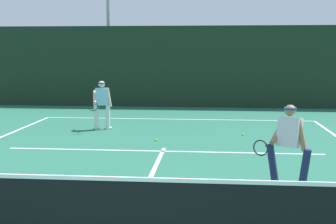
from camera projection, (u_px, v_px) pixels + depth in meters
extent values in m
cube|color=white|center=(178.00, 119.00, 17.07)|extent=(9.89, 0.10, 0.01)
cube|color=white|center=(163.00, 151.00, 11.72)|extent=(8.06, 0.10, 0.01)
cube|color=white|center=(148.00, 183.00, 8.92)|extent=(0.10, 6.40, 0.01)
cube|color=black|center=(113.00, 219.00, 5.70)|extent=(10.65, 0.02, 0.98)
cube|color=white|center=(112.00, 179.00, 5.63)|extent=(10.65, 0.03, 0.05)
cylinder|color=#1E234C|center=(304.00, 170.00, 8.37)|extent=(0.27, 0.25, 0.80)
cylinder|color=#1E234C|center=(273.00, 165.00, 8.76)|extent=(0.31, 0.27, 0.80)
ellipsoid|color=white|center=(304.00, 189.00, 8.42)|extent=(0.28, 0.23, 0.09)
ellipsoid|color=white|center=(272.00, 183.00, 8.80)|extent=(0.28, 0.23, 0.09)
cube|color=silver|center=(289.00, 132.00, 8.47)|extent=(0.50, 0.47, 0.58)
cylinder|color=#9E704C|center=(301.00, 135.00, 8.34)|extent=(0.25, 0.21, 0.61)
cylinder|color=#9E704C|center=(278.00, 132.00, 8.61)|extent=(0.38, 0.51, 0.42)
sphere|color=#9E704C|center=(290.00, 110.00, 8.42)|extent=(0.21, 0.21, 0.21)
cylinder|color=#19478C|center=(290.00, 108.00, 8.41)|extent=(0.32, 0.32, 0.04)
cylinder|color=black|center=(269.00, 145.00, 8.48)|extent=(0.17, 0.24, 0.03)
torus|color=black|center=(261.00, 148.00, 8.22)|extent=(0.26, 0.18, 0.29)
cylinder|color=silver|center=(108.00, 117.00, 14.89)|extent=(0.19, 0.17, 0.79)
cylinder|color=silver|center=(96.00, 117.00, 14.83)|extent=(0.19, 0.18, 0.79)
ellipsoid|color=white|center=(108.00, 128.00, 14.93)|extent=(0.28, 0.17, 0.09)
ellipsoid|color=white|center=(97.00, 128.00, 14.88)|extent=(0.28, 0.17, 0.09)
cube|color=#8CCCE0|center=(102.00, 97.00, 14.77)|extent=(0.45, 0.32, 0.56)
cylinder|color=beige|center=(109.00, 97.00, 14.81)|extent=(0.20, 0.14, 0.61)
cylinder|color=beige|center=(95.00, 98.00, 14.74)|extent=(0.22, 0.54, 0.45)
sphere|color=beige|center=(102.00, 84.00, 14.71)|extent=(0.21, 0.21, 0.21)
cylinder|color=#19478C|center=(102.00, 83.00, 14.71)|extent=(0.28, 0.28, 0.04)
cylinder|color=black|center=(93.00, 105.00, 14.51)|extent=(0.09, 0.26, 0.03)
torus|color=black|center=(93.00, 106.00, 14.18)|extent=(0.29, 0.10, 0.29)
sphere|color=#D1E033|center=(243.00, 134.00, 13.89)|extent=(0.07, 0.07, 0.07)
sphere|color=#D1E033|center=(156.00, 140.00, 13.01)|extent=(0.07, 0.07, 0.07)
cube|color=black|center=(184.00, 67.00, 20.44)|extent=(17.25, 0.12, 3.59)
cylinder|color=#9EA39E|center=(109.00, 31.00, 21.85)|extent=(0.18, 0.18, 6.89)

